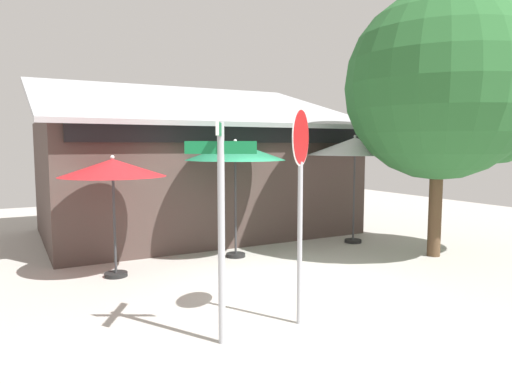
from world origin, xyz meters
The scene contains 8 objects.
ground_plane centered at (0.00, 0.00, -0.05)m, with size 28.00×28.00×0.10m, color #ADA8A0.
cafe_building centered at (0.60, 5.69, 1.69)m, with size 8.83×5.79×4.57m.
street_sign_post centered at (-1.96, -1.84, 1.77)m, with size 0.81×0.86×2.85m.
stop_sign centered at (-0.71, -1.75, 2.15)m, with size 0.62×0.53×3.07m.
patio_umbrella_crimson_left centered at (-2.53, 1.95, 2.10)m, with size 2.02×2.02×2.37m.
patio_umbrella_forest_green_center centered at (0.24, 2.29, 2.40)m, with size 2.28×2.28×2.69m.
patio_umbrella_ivory_right centered at (3.65, 2.23, 2.51)m, with size 2.47×2.47×2.83m.
shade_tree centered at (4.55, 0.08, 3.79)m, with size 4.61×4.23×6.00m.
Camera 1 is at (-4.33, -7.15, 2.56)m, focal length 32.58 mm.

